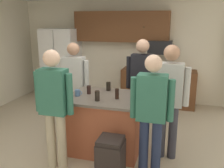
% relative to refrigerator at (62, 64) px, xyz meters
% --- Properties ---
extents(floor, '(7.04, 7.04, 0.00)m').
position_rel_refrigerator_xyz_m(floor, '(2.00, -2.38, -0.94)').
color(floor, '#B7A88E').
rests_on(floor, ground).
extents(back_wall, '(6.40, 0.10, 2.60)m').
position_rel_refrigerator_xyz_m(back_wall, '(2.00, 0.42, 0.36)').
color(back_wall, beige).
rests_on(back_wall, ground).
extents(cabinet_run_upper, '(2.40, 0.38, 0.75)m').
position_rel_refrigerator_xyz_m(cabinet_run_upper, '(1.60, 0.22, 0.99)').
color(cabinet_run_upper, brown).
extents(cabinet_run_lower, '(1.80, 0.63, 0.90)m').
position_rel_refrigerator_xyz_m(cabinet_run_lower, '(2.60, 0.10, -0.49)').
color(cabinet_run_lower, brown).
rests_on(cabinet_run_lower, ground).
extents(refrigerator, '(0.91, 0.76, 1.87)m').
position_rel_refrigerator_xyz_m(refrigerator, '(0.00, 0.00, 0.00)').
color(refrigerator, white).
rests_on(refrigerator, ground).
extents(microwave_over_range, '(0.56, 0.40, 0.32)m').
position_rel_refrigerator_xyz_m(microwave_over_range, '(2.60, 0.12, 0.51)').
color(microwave_over_range, black).
extents(kitchen_island, '(1.22, 0.97, 0.93)m').
position_rel_refrigerator_xyz_m(kitchen_island, '(2.03, -2.42, -0.47)').
color(kitchen_island, '#AD5638').
rests_on(kitchen_island, ground).
extents(person_guest_left, '(0.57, 0.22, 1.70)m').
position_rel_refrigerator_xyz_m(person_guest_left, '(1.26, -1.92, 0.05)').
color(person_guest_left, '#232D4C').
rests_on(person_guest_left, ground).
extents(person_guest_by_door, '(0.57, 0.23, 1.76)m').
position_rel_refrigerator_xyz_m(person_guest_by_door, '(2.99, -2.38, 0.09)').
color(person_guest_by_door, '#383842').
rests_on(person_guest_by_door, ground).
extents(person_elder_center, '(0.57, 0.23, 1.77)m').
position_rel_refrigerator_xyz_m(person_elder_center, '(2.46, -1.67, 0.10)').
color(person_elder_center, '#383842').
rests_on(person_elder_center, ground).
extents(person_guest_right, '(0.57, 0.22, 1.68)m').
position_rel_refrigerator_xyz_m(person_guest_right, '(2.80, -2.92, 0.04)').
color(person_guest_right, '#232D4C').
rests_on(person_guest_right, ground).
extents(person_host_foreground, '(0.57, 0.23, 1.72)m').
position_rel_refrigerator_xyz_m(person_host_foreground, '(1.49, -3.11, 0.06)').
color(person_host_foreground, tan).
rests_on(person_host_foreground, ground).
extents(glass_short_whisky, '(0.07, 0.07, 0.15)m').
position_rel_refrigerator_xyz_m(glass_short_whisky, '(1.96, -2.10, 0.06)').
color(glass_short_whisky, black).
rests_on(glass_short_whisky, kitchen_island).
extents(mug_ceramic_white, '(0.12, 0.08, 0.10)m').
position_rel_refrigerator_xyz_m(mug_ceramic_white, '(1.58, -2.53, 0.04)').
color(mug_ceramic_white, '#4C6B99').
rests_on(mug_ceramic_white, kitchen_island).
extents(mug_blue_stoneware, '(0.13, 0.08, 0.10)m').
position_rel_refrigerator_xyz_m(mug_blue_stoneware, '(2.48, -2.10, 0.04)').
color(mug_blue_stoneware, white).
rests_on(mug_blue_stoneware, kitchen_island).
extents(glass_dark_ale, '(0.07, 0.07, 0.15)m').
position_rel_refrigerator_xyz_m(glass_dark_ale, '(1.96, -2.67, 0.07)').
color(glass_dark_ale, black).
rests_on(glass_dark_ale, kitchen_island).
extents(glass_pilsner, '(0.06, 0.06, 0.16)m').
position_rel_refrigerator_xyz_m(glass_pilsner, '(2.22, -2.50, 0.07)').
color(glass_pilsner, black).
rests_on(glass_pilsner, kitchen_island).
extents(tumbler_amber, '(0.07, 0.07, 0.14)m').
position_rel_refrigerator_xyz_m(tumbler_amber, '(1.71, -2.37, 0.06)').
color(tumbler_amber, black).
rests_on(tumbler_amber, kitchen_island).
extents(trash_bin, '(0.34, 0.34, 0.61)m').
position_rel_refrigerator_xyz_m(trash_bin, '(2.32, -3.18, -0.63)').
color(trash_bin, black).
rests_on(trash_bin, ground).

